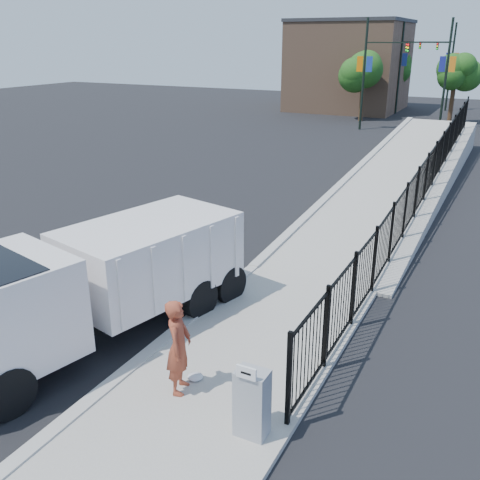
% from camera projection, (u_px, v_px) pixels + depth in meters
% --- Properties ---
extents(ground, '(120.00, 120.00, 0.00)m').
position_uv_depth(ground, '(180.00, 331.00, 12.68)').
color(ground, black).
rests_on(ground, ground).
extents(sidewalk, '(3.55, 12.00, 0.12)m').
position_uv_depth(sidewalk, '(208.00, 400.00, 10.17)').
color(sidewalk, '#9E998E').
rests_on(sidewalk, ground).
extents(curb, '(0.30, 12.00, 0.16)m').
position_uv_depth(curb, '(127.00, 372.00, 10.98)').
color(curb, '#ADAAA3').
rests_on(curb, ground).
extents(ramp, '(3.95, 24.06, 3.19)m').
position_uv_depth(ramp, '(405.00, 187.00, 25.11)').
color(ramp, '#9E998E').
rests_on(ramp, ground).
extents(iron_fence, '(0.10, 28.00, 1.80)m').
position_uv_depth(iron_fence, '(424.00, 192.00, 20.85)').
color(iron_fence, black).
rests_on(iron_fence, ground).
extents(truck, '(4.15, 7.98, 2.61)m').
position_uv_depth(truck, '(92.00, 281.00, 11.84)').
color(truck, black).
rests_on(truck, ground).
extents(worker, '(0.66, 0.81, 1.91)m').
position_uv_depth(worker, '(179.00, 347.00, 10.04)').
color(worker, '#973E27').
rests_on(worker, sidewalk).
extents(utility_cabinet, '(0.55, 0.40, 1.25)m').
position_uv_depth(utility_cabinet, '(252.00, 403.00, 9.00)').
color(utility_cabinet, gray).
rests_on(utility_cabinet, sidewalk).
extents(arrow_sign, '(0.35, 0.04, 0.22)m').
position_uv_depth(arrow_sign, '(246.00, 373.00, 8.56)').
color(arrow_sign, white).
rests_on(arrow_sign, utility_cabinet).
extents(debris, '(0.32, 0.32, 0.08)m').
position_uv_depth(debris, '(195.00, 377.00, 10.70)').
color(debris, silver).
rests_on(debris, sidewalk).
extents(light_pole_0, '(3.77, 0.22, 8.00)m').
position_uv_depth(light_pole_0, '(368.00, 70.00, 39.54)').
color(light_pole_0, black).
rests_on(light_pole_0, ground).
extents(light_pole_1, '(3.78, 0.22, 8.00)m').
position_uv_depth(light_pole_1, '(442.00, 70.00, 39.60)').
color(light_pole_1, black).
rests_on(light_pole_1, ground).
extents(light_pole_2, '(3.77, 0.22, 8.00)m').
position_uv_depth(light_pole_2, '(404.00, 65.00, 48.36)').
color(light_pole_2, black).
rests_on(light_pole_2, ground).
extents(light_pole_3, '(3.78, 0.22, 8.00)m').
position_uv_depth(light_pole_3, '(448.00, 64.00, 50.73)').
color(light_pole_3, black).
rests_on(light_pole_3, ground).
extents(tree_0, '(3.10, 3.10, 5.55)m').
position_uv_depth(tree_0, '(364.00, 72.00, 44.15)').
color(tree_0, '#382314').
rests_on(tree_0, ground).
extents(tree_1, '(2.34, 2.34, 5.17)m').
position_uv_depth(tree_1, '(455.00, 74.00, 42.69)').
color(tree_1, '#382314').
rests_on(tree_1, ground).
extents(tree_2, '(2.91, 2.91, 5.46)m').
position_uv_depth(tree_2, '(396.00, 67.00, 52.53)').
color(tree_2, '#382314').
rests_on(tree_2, ground).
extents(building, '(10.00, 10.00, 8.00)m').
position_uv_depth(building, '(349.00, 67.00, 51.79)').
color(building, '#8C664C').
rests_on(building, ground).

